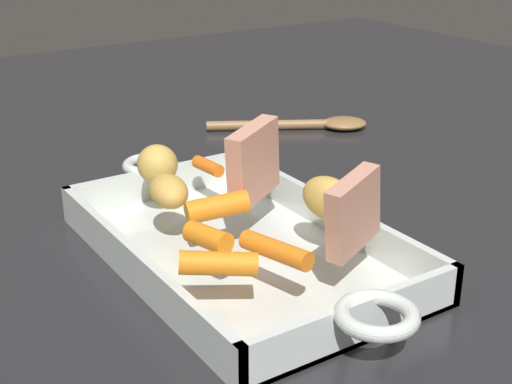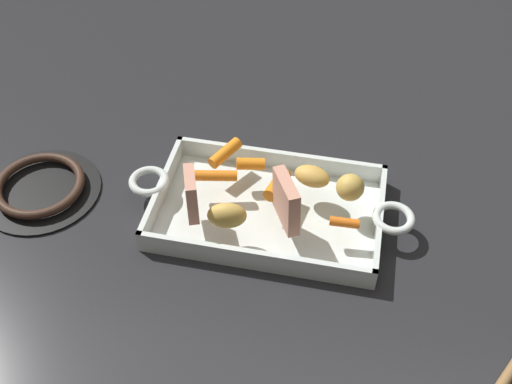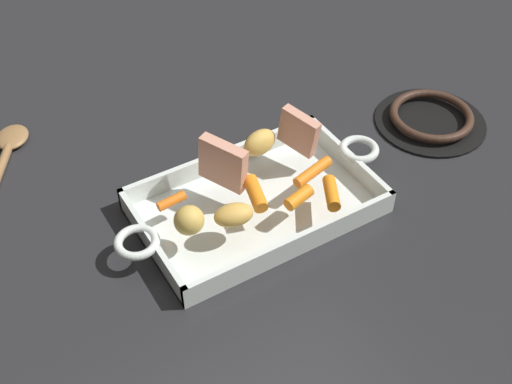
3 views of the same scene
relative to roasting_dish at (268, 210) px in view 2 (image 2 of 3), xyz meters
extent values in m
plane|color=#232326|center=(0.00, 0.00, -0.01)|extent=(2.20, 2.20, 0.00)
cube|color=silver|center=(0.00, 0.00, -0.01)|extent=(0.36, 0.23, 0.01)
cube|color=silver|center=(0.00, 0.11, 0.01)|extent=(0.36, 0.01, 0.04)
cube|color=silver|center=(0.00, -0.11, 0.01)|extent=(0.36, 0.01, 0.04)
cube|color=silver|center=(0.18, 0.00, 0.01)|extent=(0.01, 0.23, 0.04)
cube|color=silver|center=(-0.18, 0.00, 0.01)|extent=(0.01, 0.23, 0.04)
torus|color=silver|center=(0.20, 0.00, 0.02)|extent=(0.07, 0.07, 0.01)
torus|color=silver|center=(-0.20, 0.00, 0.02)|extent=(0.07, 0.07, 0.01)
cube|color=tan|center=(0.11, 0.05, 0.06)|extent=(0.04, 0.08, 0.07)
cube|color=tan|center=(-0.03, 0.04, 0.07)|extent=(0.05, 0.08, 0.08)
cylinder|color=orange|center=(0.09, -0.02, 0.04)|extent=(0.07, 0.03, 0.02)
cylinder|color=orange|center=(-0.01, -0.02, 0.04)|extent=(0.04, 0.07, 0.03)
cylinder|color=orange|center=(0.04, -0.06, 0.04)|extent=(0.05, 0.03, 0.02)
cylinder|color=orange|center=(-0.12, 0.04, 0.04)|extent=(0.05, 0.02, 0.02)
cylinder|color=orange|center=(0.09, -0.07, 0.04)|extent=(0.05, 0.07, 0.02)
ellipsoid|color=gold|center=(-0.06, -0.04, 0.05)|extent=(0.06, 0.05, 0.03)
ellipsoid|color=gold|center=(0.05, 0.07, 0.05)|extent=(0.06, 0.04, 0.04)
ellipsoid|color=gold|center=(-0.12, -0.02, 0.05)|extent=(0.05, 0.05, 0.04)
cylinder|color=black|center=(0.38, 0.03, -0.01)|extent=(0.20, 0.20, 0.01)
torus|color=#382319|center=(0.38, 0.03, 0.00)|extent=(0.15, 0.15, 0.02)
camera|label=1|loc=(0.54, -0.33, 0.32)|focal=50.92mm
camera|label=2|loc=(-0.12, 0.66, 0.75)|focal=44.16mm
camera|label=3|loc=(-0.37, -0.61, 0.72)|focal=46.07mm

